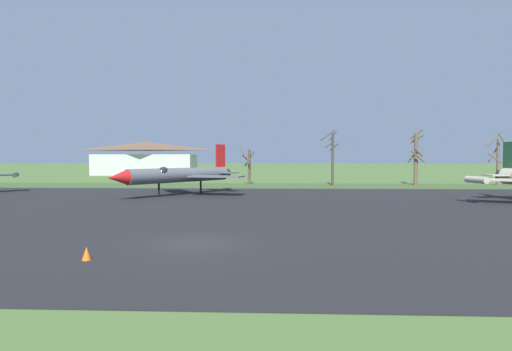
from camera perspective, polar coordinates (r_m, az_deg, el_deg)
name	(u,v)px	position (r m, az deg, el deg)	size (l,w,h in m)	color
ground_plane	(194,244)	(21.91, -8.31, -9.06)	(600.00, 600.00, 0.00)	#4C6B33
asphalt_apron	(226,209)	(35.71, -4.06, -4.55)	(108.48, 47.06, 0.05)	black
grass_verge_strip	(248,186)	(65.01, -1.10, -1.39)	(168.48, 12.00, 0.06)	#3E562A
jet_fighter_front_right	(179,175)	(49.06, -10.34, 0.10)	(13.49, 15.31, 6.01)	#565B60
bare_tree_far_left	(249,165)	(68.84, -0.99, 1.47)	(2.55, 2.60, 6.27)	brown
bare_tree_left_of_center	(332,156)	(66.25, 10.21, 2.53)	(2.82, 2.04, 8.71)	#42382D
bare_tree_center	(416,156)	(71.25, 20.69, 2.41)	(2.65, 2.58, 8.94)	brown
bare_tree_right_of_center	(497,158)	(76.97, 29.63, 2.04)	(3.40, 3.67, 8.74)	brown
visitor_building	(145,159)	(109.83, -14.65, 2.17)	(25.75, 10.11, 8.29)	beige
traffic_cone	(87,254)	(19.46, -21.80, -9.77)	(0.43, 0.43, 0.61)	orange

